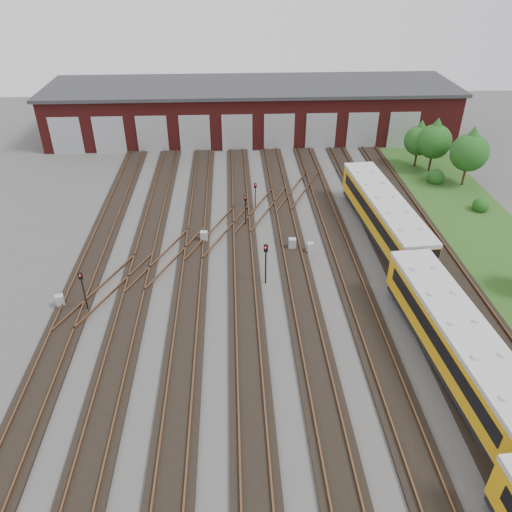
{
  "coord_description": "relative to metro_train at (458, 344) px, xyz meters",
  "views": [
    {
      "loc": [
        -2.7,
        -23.77,
        21.69
      ],
      "look_at": [
        -1.13,
        7.04,
        2.0
      ],
      "focal_mm": 35.0,
      "sensor_mm": 36.0,
      "label": 1
    }
  ],
  "objects": [
    {
      "name": "signal_mast_0",
      "position": [
        -22.91,
        6.69,
        0.04
      ],
      "size": [
        0.26,
        0.25,
        3.15
      ],
      "rotation": [
        0.0,
        0.0,
        0.07
      ],
      "color": "black",
      "rests_on": "ground"
    },
    {
      "name": "ground",
      "position": [
        -10.0,
        2.91,
        -1.98
      ],
      "size": [
        120.0,
        120.0,
        0.0
      ],
      "primitive_type": "plane",
      "color": "#41403D",
      "rests_on": "ground"
    },
    {
      "name": "metro_train",
      "position": [
        0.0,
        0.0,
        0.0
      ],
      "size": [
        3.92,
        47.73,
        3.22
      ],
      "rotation": [
        0.0,
        0.0,
        0.07
      ],
      "color": "black",
      "rests_on": "ground"
    },
    {
      "name": "relay_cabinet_1",
      "position": [
        -15.23,
        15.56,
        -1.49
      ],
      "size": [
        0.62,
        0.53,
        0.97
      ],
      "primitive_type": "cube",
      "rotation": [
        0.0,
        0.0,
        -0.08
      ],
      "color": "#A1A3A6",
      "rests_on": "ground"
    },
    {
      "name": "bush_1",
      "position": [
        8.53,
        26.48,
        -1.1
      ],
      "size": [
        1.75,
        1.75,
        1.75
      ],
      "primitive_type": "sphere",
      "color": "#1A4814",
      "rests_on": "ground"
    },
    {
      "name": "maintenance_shed",
      "position": [
        -10.01,
        42.89,
        1.23
      ],
      "size": [
        51.0,
        12.5,
        6.35
      ],
      "color": "#561615",
      "rests_on": "ground"
    },
    {
      "name": "signal_mast_2",
      "position": [
        -10.45,
        9.32,
        0.16
      ],
      "size": [
        0.32,
        0.31,
        3.32
      ],
      "rotation": [
        0.0,
        0.0,
        -0.35
      ],
      "color": "black",
      "rests_on": "ground"
    },
    {
      "name": "relay_cabinet_0",
      "position": [
        -24.9,
        7.25,
        -1.51
      ],
      "size": [
        0.68,
        0.62,
        0.93
      ],
      "primitive_type": "cube",
      "rotation": [
        0.0,
        0.0,
        0.33
      ],
      "color": "#A1A3A6",
      "rests_on": "ground"
    },
    {
      "name": "tree_1",
      "position": [
        7.8,
        30.9,
        1.45
      ],
      "size": [
        3.22,
        3.22,
        5.33
      ],
      "color": "#301D15",
      "rests_on": "ground"
    },
    {
      "name": "relay_cabinet_2",
      "position": [
        -7.94,
        13.99,
        -1.48
      ],
      "size": [
        0.63,
        0.54,
        0.99
      ],
      "primitive_type": "cube",
      "rotation": [
        0.0,
        0.0,
        -0.09
      ],
      "color": "#A1A3A6",
      "rests_on": "ground"
    },
    {
      "name": "signal_mast_1",
      "position": [
        -11.63,
        18.1,
        -0.05
      ],
      "size": [
        0.25,
        0.24,
        3.01
      ],
      "rotation": [
        0.0,
        0.0,
        -0.11
      ],
      "color": "black",
      "rests_on": "ground"
    },
    {
      "name": "tree_0",
      "position": [
        8.91,
        29.45,
        1.88
      ],
      "size": [
        3.62,
        3.62,
        6.0
      ],
      "color": "#301D15",
      "rests_on": "ground"
    },
    {
      "name": "signal_mast_3",
      "position": [
        -10.61,
        21.46,
        -0.29
      ],
      "size": [
        0.25,
        0.23,
        2.61
      ],
      "rotation": [
        0.0,
        0.0,
        0.2
      ],
      "color": "black",
      "rests_on": "ground"
    },
    {
      "name": "bush_2",
      "position": [
        10.53,
        20.01,
        -1.23
      ],
      "size": [
        1.5,
        1.5,
        1.5
      ],
      "primitive_type": "sphere",
      "color": "#1A4814",
      "rests_on": "ground"
    },
    {
      "name": "relay_cabinet_4",
      "position": [
        -0.12,
        25.74,
        -1.49
      ],
      "size": [
        0.67,
        0.6,
        0.97
      ],
      "primitive_type": "cube",
      "rotation": [
        0.0,
        0.0,
        0.21
      ],
      "color": "#A1A3A6",
      "rests_on": "ground"
    },
    {
      "name": "tree_2",
      "position": [
        11.12,
        25.7,
        2.05
      ],
      "size": [
        3.78,
        3.78,
        6.26
      ],
      "color": "#301D15",
      "rests_on": "ground"
    },
    {
      "name": "relay_cabinet_3",
      "position": [
        -6.55,
        13.35,
        -1.52
      ],
      "size": [
        0.66,
        0.6,
        0.92
      ],
      "primitive_type": "cube",
      "rotation": [
        0.0,
        0.0,
        0.28
      ],
      "color": "#A1A3A6",
      "rests_on": "ground"
    },
    {
      "name": "grass_verge",
      "position": [
        9.0,
        12.91,
        -1.95
      ],
      "size": [
        8.0,
        55.0,
        0.05
      ],
      "primitive_type": "cube",
      "color": "#24531B",
      "rests_on": "ground"
    },
    {
      "name": "track_network",
      "position": [
        -10.17,
        3.5,
        -1.87
      ],
      "size": [
        30.4,
        70.0,
        0.33
      ],
      "color": "black",
      "rests_on": "ground"
    }
  ]
}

